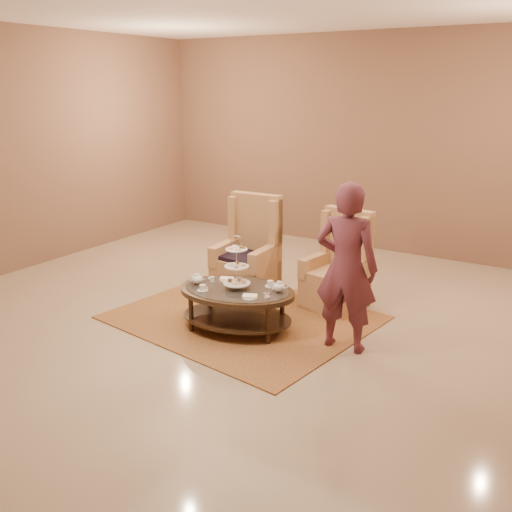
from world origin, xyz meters
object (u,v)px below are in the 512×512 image
Objects in this scene: tea_table at (237,296)px; armchair_left at (249,261)px; person at (346,268)px; armchair_right at (339,275)px.

armchair_left is at bearing 104.93° from tea_table.
armchair_left is 2.01m from person.
armchair_left is at bearing -33.46° from person.
armchair_right is at bearing 6.08° from armchair_left.
armchair_right is at bearing -69.84° from person.
person is (0.55, -1.09, 0.48)m from armchair_right.
tea_table is 1.22× the size of armchair_right.
armchair_left is (-0.54, 1.09, 0.04)m from tea_table.
armchair_right is 1.31m from person.
tea_table is 0.83× the size of person.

